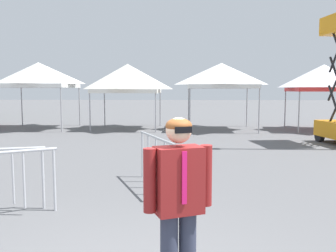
{
  "coord_description": "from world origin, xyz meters",
  "views": [
    {
      "loc": [
        0.55,
        -3.22,
        2.02
      ],
      "look_at": [
        0.26,
        3.9,
        1.3
      ],
      "focal_mm": 38.32,
      "sensor_mm": 36.0,
      "label": 1
    }
  ],
  "objects_px": {
    "canopy_tent_far_right": "(127,79)",
    "person_foreground": "(179,200)",
    "canopy_tent_behind_right": "(323,78)",
    "canopy_tent_behind_left": "(39,75)",
    "canopy_tent_center": "(221,76)",
    "crowd_barrier_near_person": "(156,152)"
  },
  "relations": [
    {
      "from": "canopy_tent_center",
      "to": "canopy_tent_behind_right",
      "type": "bearing_deg",
      "value": -1.12
    },
    {
      "from": "canopy_tent_center",
      "to": "person_foreground",
      "type": "relative_size",
      "value": 1.89
    },
    {
      "from": "canopy_tent_center",
      "to": "canopy_tent_behind_right",
      "type": "xyz_separation_m",
      "value": [
        5.04,
        -0.1,
        -0.12
      ]
    },
    {
      "from": "canopy_tent_behind_left",
      "to": "crowd_barrier_near_person",
      "type": "distance_m",
      "value": 13.34
    },
    {
      "from": "canopy_tent_behind_right",
      "to": "crowd_barrier_near_person",
      "type": "height_order",
      "value": "canopy_tent_behind_right"
    },
    {
      "from": "canopy_tent_center",
      "to": "canopy_tent_behind_right",
      "type": "relative_size",
      "value": 1.01
    },
    {
      "from": "canopy_tent_behind_right",
      "to": "person_foreground",
      "type": "height_order",
      "value": "canopy_tent_behind_right"
    },
    {
      "from": "canopy_tent_center",
      "to": "crowd_barrier_near_person",
      "type": "relative_size",
      "value": 1.72
    },
    {
      "from": "person_foreground",
      "to": "canopy_tent_center",
      "type": "bearing_deg",
      "value": 82.61
    },
    {
      "from": "person_foreground",
      "to": "canopy_tent_behind_right",
      "type": "bearing_deg",
      "value": 65.06
    },
    {
      "from": "canopy_tent_far_right",
      "to": "crowd_barrier_near_person",
      "type": "relative_size",
      "value": 1.71
    },
    {
      "from": "canopy_tent_behind_left",
      "to": "canopy_tent_center",
      "type": "height_order",
      "value": "canopy_tent_behind_left"
    },
    {
      "from": "canopy_tent_behind_right",
      "to": "crowd_barrier_near_person",
      "type": "distance_m",
      "value": 13.43
    },
    {
      "from": "canopy_tent_behind_right",
      "to": "crowd_barrier_near_person",
      "type": "relative_size",
      "value": 1.7
    },
    {
      "from": "canopy_tent_behind_left",
      "to": "person_foreground",
      "type": "xyz_separation_m",
      "value": [
        7.45,
        -15.32,
        -1.75
      ]
    },
    {
      "from": "canopy_tent_behind_left",
      "to": "person_foreground",
      "type": "bearing_deg",
      "value": -64.08
    },
    {
      "from": "canopy_tent_center",
      "to": "canopy_tent_behind_right",
      "type": "distance_m",
      "value": 5.04
    },
    {
      "from": "canopy_tent_far_right",
      "to": "person_foreground",
      "type": "distance_m",
      "value": 15.68
    },
    {
      "from": "canopy_tent_behind_left",
      "to": "canopy_tent_behind_right",
      "type": "xyz_separation_m",
      "value": [
        14.46,
        -0.25,
        -0.17
      ]
    },
    {
      "from": "canopy_tent_far_right",
      "to": "crowd_barrier_near_person",
      "type": "height_order",
      "value": "canopy_tent_far_right"
    },
    {
      "from": "canopy_tent_behind_right",
      "to": "person_foreground",
      "type": "relative_size",
      "value": 1.87
    },
    {
      "from": "canopy_tent_behind_left",
      "to": "person_foreground",
      "type": "relative_size",
      "value": 1.99
    }
  ]
}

